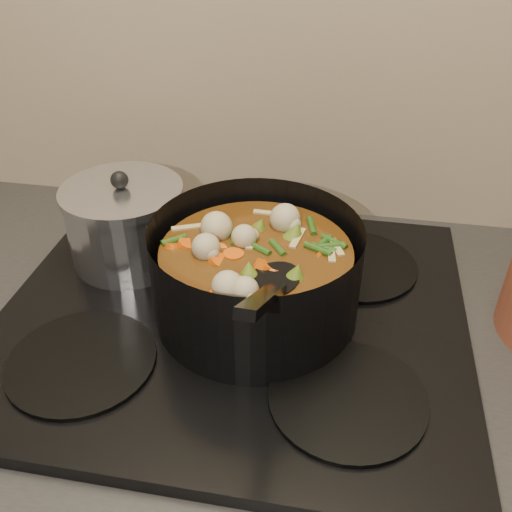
# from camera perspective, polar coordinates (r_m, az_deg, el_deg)

# --- Properties ---
(counter) EXTENTS (2.64, 0.64, 0.91)m
(counter) POSITION_cam_1_polar(r_m,az_deg,el_deg) (1.14, -1.69, -23.79)
(counter) COLOR brown
(counter) RESTS_ON ground
(stovetop) EXTENTS (0.62, 0.54, 0.03)m
(stovetop) POSITION_cam_1_polar(r_m,az_deg,el_deg) (0.78, -2.27, -5.87)
(stovetop) COLOR black
(stovetop) RESTS_ON counter
(stockpot) EXTENTS (0.32, 0.39, 0.20)m
(stockpot) POSITION_cam_1_polar(r_m,az_deg,el_deg) (0.73, 0.02, -1.94)
(stockpot) COLOR black
(stockpot) RESTS_ON stovetop
(saucepan) EXTENTS (0.18, 0.18, 0.14)m
(saucepan) POSITION_cam_1_polar(r_m,az_deg,el_deg) (0.86, -12.87, 3.21)
(saucepan) COLOR silver
(saucepan) RESTS_ON stovetop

